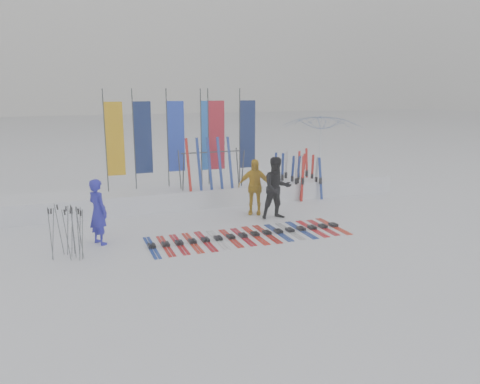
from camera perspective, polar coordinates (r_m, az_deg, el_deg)
name	(u,v)px	position (r m, az deg, el deg)	size (l,w,h in m)	color
ground	(255,245)	(11.69, 1.85, -6.48)	(120.00, 120.00, 0.00)	white
snow_bank	(203,194)	(15.79, -4.50, -0.31)	(14.00, 1.60, 0.60)	white
person_blue	(98,212)	(12.07, -16.93, -2.32)	(0.60, 0.40, 1.65)	#1D1EAD
person_black	(277,188)	(13.83, 4.52, 0.48)	(0.90, 0.70, 1.85)	black
person_yellow	(254,187)	(14.30, 1.76, 0.64)	(1.00, 0.42, 1.71)	gold
tent_canopy	(321,149)	(18.91, 9.83, 5.18)	(3.12, 3.18, 2.86)	white
ski_row	(249,235)	(12.33, 1.08, -5.27)	(5.28, 1.69, 0.07)	navy
pole_cluster	(70,232)	(11.36, -20.07, -4.65)	(0.75, 0.70, 1.23)	#595B60
feather_flags	(185,137)	(15.58, -6.70, 6.72)	(5.01, 0.19, 3.20)	#383A3F
ski_rack	(211,164)	(15.26, -3.51, 3.40)	(2.04, 0.80, 1.23)	#383A3F
upright_skis	(299,176)	(16.54, 7.21, 1.93)	(1.48, 1.18, 1.68)	silver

